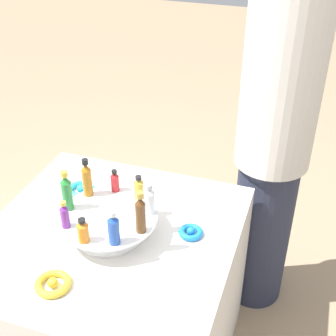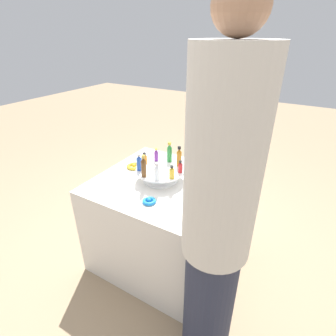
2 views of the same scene
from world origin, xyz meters
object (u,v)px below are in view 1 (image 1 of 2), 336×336
bottle_amber (87,179)px  person_figure (276,129)px  ribbon_bow_teal (81,189)px  bottle_blue (114,229)px  bottle_orange (83,231)px  display_stand (109,222)px  bottle_gold (139,188)px  bottle_purple (65,215)px  bottle_red (115,181)px  bottle_green (67,192)px  bottle_brown (140,214)px  bottle_clear (150,200)px  ribbon_bow_gold (53,284)px  ribbon_bow_blue (191,232)px

bottle_amber → person_figure: person_figure is taller
ribbon_bow_teal → person_figure: size_ratio=0.06×
bottle_blue → bottle_orange: bearing=-166.4°
display_stand → bottle_gold: (0.06, 0.13, 0.07)m
bottle_gold → bottle_orange: size_ratio=1.03×
bottle_purple → bottle_blue: bottle_blue is taller
bottle_red → bottle_amber: (-0.08, -0.05, 0.03)m
bottle_green → bottle_brown: size_ratio=0.99×
bottle_clear → bottle_red: bearing=153.6°
person_figure → ribbon_bow_gold: bearing=7.2°
bottle_clear → ribbon_bow_blue: size_ratio=1.38×
ribbon_bow_teal → bottle_clear: bearing=-21.4°
bottle_blue → display_stand: bearing=123.6°
bottle_red → bottle_purple: bearing=-106.4°
bottle_green → ribbon_bow_teal: size_ratio=1.38×
bottle_blue → bottle_clear: bearing=73.6°
bottle_green → bottle_brown: (0.28, -0.03, 0.00)m
bottle_purple → person_figure: (0.57, 0.68, 0.07)m
bottle_purple → bottle_clear: bearing=33.6°
bottle_red → bottle_brown: 0.25m
bottle_clear → bottle_amber: bearing=173.6°
bottle_orange → ribbon_bow_gold: bearing=-108.2°
display_stand → ribbon_bow_blue: size_ratio=3.98×
bottle_orange → bottle_blue: size_ratio=0.70×
bottle_red → ribbon_bow_blue: (0.30, -0.05, -0.11)m
bottle_brown → ribbon_bow_blue: bearing=43.6°
bottle_orange → ribbon_bow_gold: (-0.04, -0.13, -0.11)m
bottle_orange → bottle_blue: bottle_blue is taller
display_stand → bottle_green: bottle_green is taller
bottle_green → bottle_brown: 0.28m
bottle_red → ribbon_bow_gold: (-0.03, -0.41, -0.11)m
bottle_brown → ribbon_bow_gold: bearing=-129.9°
display_stand → bottle_purple: size_ratio=3.37×
bottle_red → bottle_green: bottle_green is taller
bottle_orange → ribbon_bow_teal: bearing=120.2°
bottle_brown → bottle_clear: (-0.01, 0.10, -0.02)m
bottle_green → person_figure: 0.84m
ribbon_bow_gold → person_figure: person_figure is taller
ribbon_bow_blue → ribbon_bow_gold: bearing=-132.3°
bottle_clear → bottle_brown: bearing=-86.4°
bottle_orange → ribbon_bow_teal: 0.40m
display_stand → ribbon_bow_teal: size_ratio=3.11×
bottle_amber → bottle_orange: bottle_amber is taller
bottle_purple → bottle_blue: 0.18m
bottle_red → ribbon_bow_blue: bottle_red is taller
ribbon_bow_gold → bottle_blue: bearing=48.6°
ribbon_bow_blue → bottle_clear: bearing=-168.2°
bottle_amber → ribbon_bow_teal: bearing=131.8°
ribbon_bow_gold → person_figure: bearing=58.4°
display_stand → bottle_brown: bottle_brown is taller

